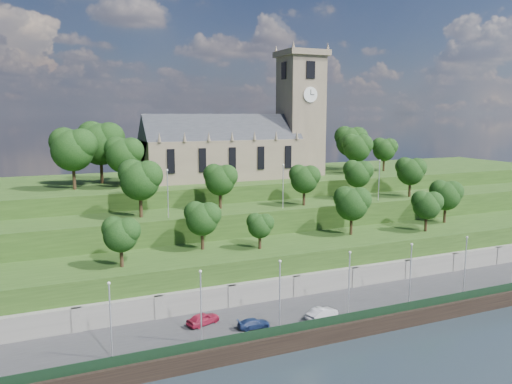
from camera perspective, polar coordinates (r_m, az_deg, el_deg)
name	(u,v)px	position (r m, az deg, el deg)	size (l,w,h in m)	color
ground	(372,334)	(68.40, 13.08, -15.56)	(320.00, 320.00, 0.00)	black
promenade	(346,310)	(72.50, 10.23, -13.16)	(160.00, 12.00, 2.00)	#2D2D30
quay_wall	(372,326)	(67.92, 13.13, -14.73)	(160.00, 0.50, 2.20)	black
fence	(370,313)	(67.82, 12.85, -13.38)	(160.00, 0.10, 1.20)	black
retaining_wall	(324,287)	(76.68, 7.76, -10.65)	(160.00, 2.10, 5.00)	slate
embankment_lower	(305,266)	(81.15, 5.57, -8.39)	(160.00, 12.00, 8.00)	#234015
embankment_upper	(275,238)	(90.02, 2.20, -5.29)	(160.00, 10.00, 12.00)	#234015
hilltop	(234,210)	(108.57, -2.56, -2.02)	(160.00, 32.00, 15.00)	#234015
church	(244,141)	(103.30, -1.42, 5.83)	(38.60, 12.35, 27.60)	#6D5F4C
trees_lower	(334,207)	(82.00, 8.89, -1.75)	(64.92, 9.06, 8.20)	black
trees_upper	(277,175)	(87.14, 2.40, 1.92)	(58.25, 8.19, 9.13)	black
trees_hilltop	(211,145)	(99.92, -5.15, 5.40)	(74.36, 16.51, 11.77)	black
lamp_posts_promenade	(349,279)	(66.67, 10.59, -9.71)	(60.36, 0.36, 8.67)	#B2B2B7
lamp_posts_upper	(283,183)	(85.37, 3.11, 1.07)	(40.36, 0.36, 7.67)	#B2B2B7
car_left	(203,319)	(64.68, -6.07, -14.20)	(1.75, 4.35, 1.48)	maroon
car_middle	(322,313)	(66.45, 7.55, -13.57)	(1.58, 4.53, 1.49)	#ADADB2
car_right	(254,323)	(63.42, -0.27, -14.79)	(1.65, 4.05, 1.17)	navy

